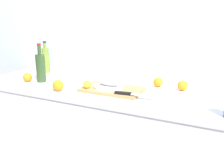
# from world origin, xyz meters

# --- Properties ---
(back_wall) EXTENTS (3.20, 0.05, 2.50)m
(back_wall) POSITION_xyz_m (0.00, 0.33, 1.25)
(back_wall) COLOR silver
(back_wall) RESTS_ON ground_plane
(kitchen_counter) EXTENTS (2.00, 0.60, 0.90)m
(kitchen_counter) POSITION_xyz_m (0.00, 0.00, 0.45)
(kitchen_counter) COLOR white
(kitchen_counter) RESTS_ON ground_plane
(cutting_board) EXTENTS (0.43, 0.26, 0.02)m
(cutting_board) POSITION_xyz_m (0.12, -0.05, 0.91)
(cutting_board) COLOR tan
(cutting_board) RESTS_ON kitchen_counter
(white_plate) EXTENTS (0.21, 0.21, 0.01)m
(white_plate) POSITION_xyz_m (0.09, -0.04, 0.93)
(white_plate) COLOR white
(white_plate) RESTS_ON cutting_board
(fish_fillet) EXTENTS (0.16, 0.07, 0.04)m
(fish_fillet) POSITION_xyz_m (0.09, -0.04, 0.95)
(fish_fillet) COLOR #999E99
(fish_fillet) RESTS_ON white_plate
(chef_knife) EXTENTS (0.29, 0.06, 0.02)m
(chef_knife) POSITION_xyz_m (0.30, -0.14, 0.93)
(chef_knife) COLOR silver
(chef_knife) RESTS_ON cutting_board
(lemon_0) EXTENTS (0.06, 0.06, 0.06)m
(lemon_0) POSITION_xyz_m (-0.04, -0.12, 0.95)
(lemon_0) COLOR yellow
(lemon_0) RESTS_ON cutting_board
(olive_oil_bottle) EXTENTS (0.06, 0.06, 0.30)m
(olive_oil_bottle) POSITION_xyz_m (-0.70, 0.23, 1.02)
(olive_oil_bottle) COLOR olive
(olive_oil_bottle) RESTS_ON kitchen_counter
(wine_bottle) EXTENTS (0.07, 0.07, 0.31)m
(wine_bottle) POSITION_xyz_m (-0.51, -0.06, 1.02)
(wine_bottle) COLOR #2D4723
(wine_bottle) RESTS_ON kitchen_counter
(orange_0) EXTENTS (0.07, 0.07, 0.07)m
(orange_0) POSITION_xyz_m (0.57, 0.18, 0.94)
(orange_0) COLOR orange
(orange_0) RESTS_ON kitchen_counter
(orange_1) EXTENTS (0.07, 0.07, 0.07)m
(orange_1) POSITION_xyz_m (0.39, 0.20, 0.94)
(orange_1) COLOR orange
(orange_1) RESTS_ON kitchen_counter
(orange_2) EXTENTS (0.08, 0.08, 0.08)m
(orange_2) POSITION_xyz_m (-0.22, -0.21, 0.94)
(orange_2) COLOR orange
(orange_2) RESTS_ON kitchen_counter
(orange_3) EXTENTS (0.07, 0.07, 0.07)m
(orange_3) POSITION_xyz_m (-0.61, -0.11, 0.94)
(orange_3) COLOR orange
(orange_3) RESTS_ON kitchen_counter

